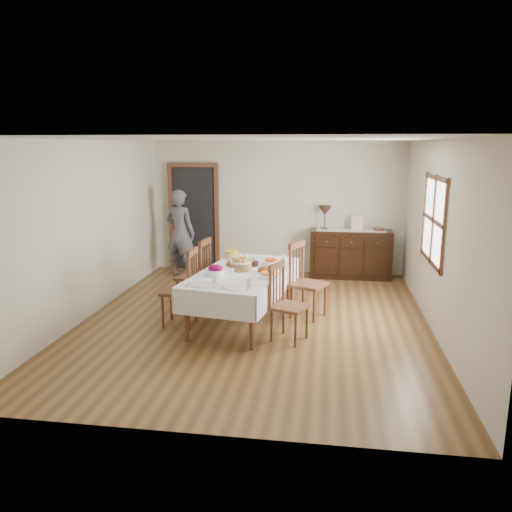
# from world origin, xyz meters

# --- Properties ---
(ground) EXTENTS (6.00, 6.00, 0.00)m
(ground) POSITION_xyz_m (0.00, 0.00, 0.00)
(ground) COLOR brown
(room_shell) EXTENTS (5.02, 6.02, 2.65)m
(room_shell) POSITION_xyz_m (-0.15, 0.42, 1.64)
(room_shell) COLOR silver
(room_shell) RESTS_ON ground
(dining_table) EXTENTS (1.48, 2.38, 0.76)m
(dining_table) POSITION_xyz_m (-0.17, -0.07, 0.67)
(dining_table) COLOR silver
(dining_table) RESTS_ON ground
(chair_left_near) EXTENTS (0.47, 0.47, 1.12)m
(chair_left_near) POSITION_xyz_m (-0.98, -0.33, 0.56)
(chair_left_near) COLOR brown
(chair_left_near) RESTS_ON ground
(chair_left_far) EXTENTS (0.52, 0.52, 1.11)m
(chair_left_far) POSITION_xyz_m (-0.99, 0.46, 0.56)
(chair_left_far) COLOR brown
(chair_left_far) RESTS_ON ground
(chair_right_near) EXTENTS (0.56, 0.56, 1.03)m
(chair_right_near) POSITION_xyz_m (0.51, -0.66, 0.52)
(chair_right_near) COLOR brown
(chair_right_near) RESTS_ON ground
(chair_right_far) EXTENTS (0.62, 0.62, 1.12)m
(chair_right_far) POSITION_xyz_m (0.71, 0.31, 0.57)
(chair_right_far) COLOR brown
(chair_right_far) RESTS_ON ground
(sideboard) EXTENTS (1.54, 0.56, 0.93)m
(sideboard) POSITION_xyz_m (1.47, 2.72, 0.47)
(sideboard) COLOR black
(sideboard) RESTS_ON ground
(person) EXTENTS (0.64, 0.50, 1.81)m
(person) POSITION_xyz_m (-1.83, 2.38, 0.91)
(person) COLOR #55535D
(person) RESTS_ON ground
(bread_basket) EXTENTS (0.33, 0.33, 0.19)m
(bread_basket) POSITION_xyz_m (-0.21, -0.02, 0.84)
(bread_basket) COLOR brown
(bread_basket) RESTS_ON dining_table
(egg_basket) EXTENTS (0.26, 0.26, 0.11)m
(egg_basket) POSITION_xyz_m (-0.12, 0.28, 0.80)
(egg_basket) COLOR black
(egg_basket) RESTS_ON dining_table
(ham_platter_a) EXTENTS (0.30, 0.30, 0.11)m
(ham_platter_a) POSITION_xyz_m (-0.36, 0.16, 0.79)
(ham_platter_a) COLOR white
(ham_platter_a) RESTS_ON dining_table
(ham_platter_b) EXTENTS (0.27, 0.27, 0.11)m
(ham_platter_b) POSITION_xyz_m (0.15, -0.14, 0.79)
(ham_platter_b) COLOR white
(ham_platter_b) RESTS_ON dining_table
(beet_bowl) EXTENTS (0.26, 0.26, 0.15)m
(beet_bowl) POSITION_xyz_m (-0.50, -0.38, 0.83)
(beet_bowl) COLOR white
(beet_bowl) RESTS_ON dining_table
(carrot_bowl) EXTENTS (0.24, 0.24, 0.09)m
(carrot_bowl) POSITION_xyz_m (0.19, 0.34, 0.81)
(carrot_bowl) COLOR white
(carrot_bowl) RESTS_ON dining_table
(pineapple_bowl) EXTENTS (0.23, 0.23, 0.13)m
(pineapple_bowl) POSITION_xyz_m (-0.47, 0.67, 0.83)
(pineapple_bowl) COLOR #C5B687
(pineapple_bowl) RESTS_ON dining_table
(casserole_dish) EXTENTS (0.25, 0.25, 0.08)m
(casserole_dish) POSITION_xyz_m (0.24, -0.39, 0.80)
(casserole_dish) COLOR white
(casserole_dish) RESTS_ON dining_table
(butter_dish) EXTENTS (0.15, 0.11, 0.07)m
(butter_dish) POSITION_xyz_m (-0.34, -0.24, 0.80)
(butter_dish) COLOR white
(butter_dish) RESTS_ON dining_table
(setting_left) EXTENTS (0.44, 0.31, 0.10)m
(setting_left) POSITION_xyz_m (-0.52, -0.85, 0.78)
(setting_left) COLOR white
(setting_left) RESTS_ON dining_table
(setting_right) EXTENTS (0.44, 0.31, 0.10)m
(setting_right) POSITION_xyz_m (-0.06, -0.92, 0.78)
(setting_right) COLOR white
(setting_right) RESTS_ON dining_table
(glass_far_a) EXTENTS (0.06, 0.06, 0.09)m
(glass_far_a) POSITION_xyz_m (-0.26, 0.65, 0.81)
(glass_far_a) COLOR white
(glass_far_a) RESTS_ON dining_table
(glass_far_b) EXTENTS (0.07, 0.07, 0.10)m
(glass_far_b) POSITION_xyz_m (0.36, 0.62, 0.82)
(glass_far_b) COLOR white
(glass_far_b) RESTS_ON dining_table
(runner) EXTENTS (1.30, 0.35, 0.01)m
(runner) POSITION_xyz_m (1.45, 2.72, 0.93)
(runner) COLOR silver
(runner) RESTS_ON sideboard
(table_lamp) EXTENTS (0.26, 0.26, 0.46)m
(table_lamp) POSITION_xyz_m (0.95, 2.75, 1.28)
(table_lamp) COLOR brown
(table_lamp) RESTS_ON sideboard
(picture_frame) EXTENTS (0.22, 0.08, 0.28)m
(picture_frame) POSITION_xyz_m (1.57, 2.71, 1.07)
(picture_frame) COLOR beige
(picture_frame) RESTS_ON sideboard
(deco_bowl) EXTENTS (0.20, 0.20, 0.06)m
(deco_bowl) POSITION_xyz_m (1.98, 2.71, 0.96)
(deco_bowl) COLOR brown
(deco_bowl) RESTS_ON sideboard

